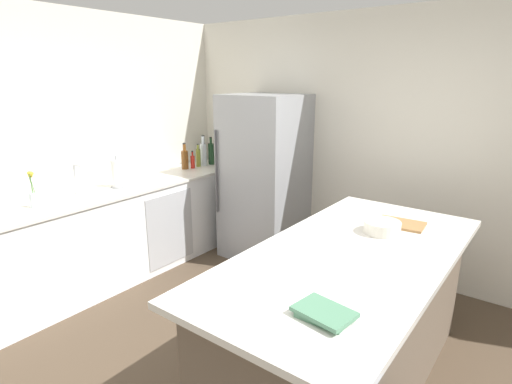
{
  "coord_description": "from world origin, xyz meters",
  "views": [
    {
      "loc": [
        1.38,
        -1.72,
        1.98
      ],
      "look_at": [
        -0.71,
        1.04,
        1.0
      ],
      "focal_mm": 28.73,
      "sensor_mm": 36.0,
      "label": 1
    }
  ],
  "objects_px": {
    "wine_bottle": "(211,153)",
    "hot_sauce_bottle": "(193,162)",
    "soda_bottle": "(203,153)",
    "cookbook_stack": "(324,313)",
    "flower_vase": "(34,196)",
    "cutting_board": "(401,224)",
    "mixing_bowl": "(382,227)",
    "sink_faucet": "(76,178)",
    "olive_oil_bottle": "(198,157)",
    "refrigerator": "(264,178)",
    "paper_towel_roll": "(117,174)",
    "gin_bottle": "(217,154)",
    "whiskey_bottle": "(185,159)",
    "kitchen_island": "(346,318)"
  },
  "relations": [
    {
      "from": "wine_bottle",
      "to": "hot_sauce_bottle",
      "type": "height_order",
      "value": "wine_bottle"
    },
    {
      "from": "soda_bottle",
      "to": "cookbook_stack",
      "type": "distance_m",
      "value": 3.44
    },
    {
      "from": "flower_vase",
      "to": "cutting_board",
      "type": "distance_m",
      "value": 2.93
    },
    {
      "from": "cookbook_stack",
      "to": "mixing_bowl",
      "type": "relative_size",
      "value": 1.13
    },
    {
      "from": "sink_faucet",
      "to": "soda_bottle",
      "type": "distance_m",
      "value": 1.64
    },
    {
      "from": "olive_oil_bottle",
      "to": "mixing_bowl",
      "type": "relative_size",
      "value": 1.1
    },
    {
      "from": "refrigerator",
      "to": "cookbook_stack",
      "type": "xyz_separation_m",
      "value": [
        1.85,
        -2.08,
        0.06
      ]
    },
    {
      "from": "paper_towel_roll",
      "to": "soda_bottle",
      "type": "relative_size",
      "value": 0.85
    },
    {
      "from": "refrigerator",
      "to": "sink_faucet",
      "type": "xyz_separation_m",
      "value": [
        -0.92,
        -1.66,
        0.19
      ]
    },
    {
      "from": "refrigerator",
      "to": "olive_oil_bottle",
      "type": "distance_m",
      "value": 0.92
    },
    {
      "from": "refrigerator",
      "to": "wine_bottle",
      "type": "height_order",
      "value": "refrigerator"
    },
    {
      "from": "flower_vase",
      "to": "gin_bottle",
      "type": "distance_m",
      "value": 2.26
    },
    {
      "from": "refrigerator",
      "to": "whiskey_bottle",
      "type": "distance_m",
      "value": 0.99
    },
    {
      "from": "hot_sauce_bottle",
      "to": "cookbook_stack",
      "type": "distance_m",
      "value": 3.32
    },
    {
      "from": "soda_bottle",
      "to": "cutting_board",
      "type": "xyz_separation_m",
      "value": [
        2.63,
        -0.66,
        -0.13
      ]
    },
    {
      "from": "flower_vase",
      "to": "whiskey_bottle",
      "type": "relative_size",
      "value": 1.02
    },
    {
      "from": "flower_vase",
      "to": "gin_bottle",
      "type": "bearing_deg",
      "value": 90.46
    },
    {
      "from": "cookbook_stack",
      "to": "paper_towel_roll",
      "type": "bearing_deg",
      "value": 163.35
    },
    {
      "from": "gin_bottle",
      "to": "soda_bottle",
      "type": "bearing_deg",
      "value": -101.98
    },
    {
      "from": "sink_faucet",
      "to": "kitchen_island",
      "type": "bearing_deg",
      "value": 6.83
    },
    {
      "from": "flower_vase",
      "to": "hot_sauce_bottle",
      "type": "height_order",
      "value": "flower_vase"
    },
    {
      "from": "whiskey_bottle",
      "to": "cutting_board",
      "type": "relative_size",
      "value": 0.89
    },
    {
      "from": "gin_bottle",
      "to": "hot_sauce_bottle",
      "type": "height_order",
      "value": "gin_bottle"
    },
    {
      "from": "refrigerator",
      "to": "mixing_bowl",
      "type": "bearing_deg",
      "value": -28.68
    },
    {
      "from": "kitchen_island",
      "to": "hot_sauce_bottle",
      "type": "bearing_deg",
      "value": 155.94
    },
    {
      "from": "kitchen_island",
      "to": "sink_faucet",
      "type": "relative_size",
      "value": 7.5
    },
    {
      "from": "wine_bottle",
      "to": "hot_sauce_bottle",
      "type": "relative_size",
      "value": 1.64
    },
    {
      "from": "sink_faucet",
      "to": "soda_bottle",
      "type": "relative_size",
      "value": 0.82
    },
    {
      "from": "olive_oil_bottle",
      "to": "cutting_board",
      "type": "xyz_separation_m",
      "value": [
        2.63,
        -0.56,
        -0.1
      ]
    },
    {
      "from": "paper_towel_roll",
      "to": "mixing_bowl",
      "type": "relative_size",
      "value": 1.25
    },
    {
      "from": "refrigerator",
      "to": "cutting_board",
      "type": "bearing_deg",
      "value": -21.41
    },
    {
      "from": "gin_bottle",
      "to": "cutting_board",
      "type": "xyz_separation_m",
      "value": [
        2.59,
        -0.85,
        -0.1
      ]
    },
    {
      "from": "whiskey_bottle",
      "to": "mixing_bowl",
      "type": "xyz_separation_m",
      "value": [
        2.6,
        -0.61,
        -0.07
      ]
    },
    {
      "from": "refrigerator",
      "to": "sink_faucet",
      "type": "height_order",
      "value": "refrigerator"
    },
    {
      "from": "wine_bottle",
      "to": "soda_bottle",
      "type": "height_order",
      "value": "soda_bottle"
    },
    {
      "from": "wine_bottle",
      "to": "olive_oil_bottle",
      "type": "relative_size",
      "value": 1.22
    },
    {
      "from": "sink_faucet",
      "to": "paper_towel_roll",
      "type": "distance_m",
      "value": 0.39
    },
    {
      "from": "paper_towel_roll",
      "to": "soda_bottle",
      "type": "height_order",
      "value": "soda_bottle"
    },
    {
      "from": "refrigerator",
      "to": "gin_bottle",
      "type": "bearing_deg",
      "value": 168.39
    },
    {
      "from": "kitchen_island",
      "to": "refrigerator",
      "type": "distance_m",
      "value": 2.17
    },
    {
      "from": "kitchen_island",
      "to": "olive_oil_bottle",
      "type": "height_order",
      "value": "olive_oil_bottle"
    },
    {
      "from": "olive_oil_bottle",
      "to": "cookbook_stack",
      "type": "bearing_deg",
      "value": -35.6
    },
    {
      "from": "sink_faucet",
      "to": "cutting_board",
      "type": "distance_m",
      "value": 2.82
    },
    {
      "from": "kitchen_island",
      "to": "cookbook_stack",
      "type": "distance_m",
      "value": 0.9
    },
    {
      "from": "kitchen_island",
      "to": "gin_bottle",
      "type": "relative_size",
      "value": 7.81
    },
    {
      "from": "kitchen_island",
      "to": "wine_bottle",
      "type": "xyz_separation_m",
      "value": [
        -2.52,
        1.43,
        0.59
      ]
    },
    {
      "from": "sink_faucet",
      "to": "olive_oil_bottle",
      "type": "distance_m",
      "value": 1.54
    },
    {
      "from": "mixing_bowl",
      "to": "kitchen_island",
      "type": "bearing_deg",
      "value": -93.94
    },
    {
      "from": "wine_bottle",
      "to": "gin_bottle",
      "type": "bearing_deg",
      "value": 84.25
    },
    {
      "from": "whiskey_bottle",
      "to": "cookbook_stack",
      "type": "bearing_deg",
      "value": -32.61
    }
  ]
}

